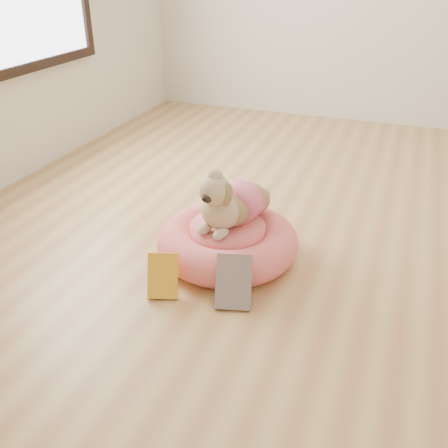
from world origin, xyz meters
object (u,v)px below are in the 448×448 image
(dog, at_px, (230,192))
(book_white, at_px, (234,282))
(book_yellow, at_px, (163,276))
(pet_bed, at_px, (228,241))

(dog, height_order, book_white, dog)
(dog, bearing_deg, book_yellow, -98.55)
(dog, height_order, book_yellow, dog)
(pet_bed, xyz_separation_m, book_white, (0.15, -0.33, 0.02))
(dog, distance_m, book_yellow, 0.50)
(pet_bed, height_order, book_white, book_white)
(pet_bed, bearing_deg, book_yellow, -111.93)
(book_white, bearing_deg, book_yellow, 174.41)
(pet_bed, distance_m, dog, 0.25)
(dog, bearing_deg, pet_bed, -85.57)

